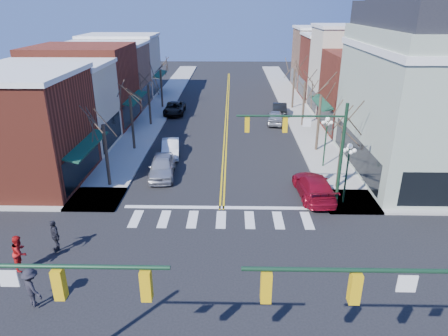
# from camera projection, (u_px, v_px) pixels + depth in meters

# --- Properties ---
(ground) EXTENTS (160.00, 160.00, 0.00)m
(ground) POSITION_uv_depth(u_px,v_px,m) (218.00, 284.00, 19.37)
(ground) COLOR black
(ground) RESTS_ON ground
(sidewalk_left) EXTENTS (3.50, 70.00, 0.15)m
(sidewalk_left) POSITION_uv_depth(u_px,v_px,m) (133.00, 145.00, 37.98)
(sidewalk_left) COLOR #9E9B93
(sidewalk_left) RESTS_ON ground
(sidewalk_right) EXTENTS (3.50, 70.00, 0.15)m
(sidewalk_right) POSITION_uv_depth(u_px,v_px,m) (318.00, 147.00, 37.65)
(sidewalk_right) COLOR #9E9B93
(sidewalk_right) RESTS_ON ground
(bldg_left_brick_a) EXTENTS (10.00, 8.50, 8.00)m
(bldg_left_brick_a) POSITION_uv_depth(u_px,v_px,m) (10.00, 131.00, 28.99)
(bldg_left_brick_a) COLOR maroon
(bldg_left_brick_a) RESTS_ON ground
(bldg_left_stucco_a) EXTENTS (10.00, 7.00, 7.50)m
(bldg_left_stucco_a) POSITION_uv_depth(u_px,v_px,m) (55.00, 108.00, 36.24)
(bldg_left_stucco_a) COLOR beige
(bldg_left_stucco_a) RESTS_ON ground
(bldg_left_brick_b) EXTENTS (10.00, 9.00, 8.50)m
(bldg_left_brick_b) POSITION_uv_depth(u_px,v_px,m) (84.00, 86.00, 43.44)
(bldg_left_brick_b) COLOR maroon
(bldg_left_brick_b) RESTS_ON ground
(bldg_left_tan) EXTENTS (10.00, 7.50, 7.80)m
(bldg_left_tan) POSITION_uv_depth(u_px,v_px,m) (107.00, 76.00, 51.20)
(bldg_left_tan) COLOR #946A51
(bldg_left_tan) RESTS_ON ground
(bldg_left_stucco_b) EXTENTS (10.00, 8.00, 8.20)m
(bldg_left_stucco_b) POSITION_uv_depth(u_px,v_px,m) (122.00, 66.00, 58.28)
(bldg_left_stucco_b) COLOR beige
(bldg_left_stucco_b) RESTS_ON ground
(bldg_right_brick_a) EXTENTS (10.00, 8.50, 8.00)m
(bldg_right_brick_a) POSITION_uv_depth(u_px,v_px,m) (375.00, 93.00, 41.33)
(bldg_right_brick_a) COLOR maroon
(bldg_right_brick_a) RESTS_ON ground
(bldg_right_stucco) EXTENTS (10.00, 7.00, 10.00)m
(bldg_right_stucco) POSITION_uv_depth(u_px,v_px,m) (355.00, 71.00, 48.11)
(bldg_right_stucco) COLOR beige
(bldg_right_stucco) RESTS_ON ground
(bldg_right_brick_b) EXTENTS (10.00, 8.00, 8.50)m
(bldg_right_brick_b) POSITION_uv_depth(u_px,v_px,m) (339.00, 68.00, 55.32)
(bldg_right_brick_b) COLOR maroon
(bldg_right_brick_b) RESTS_ON ground
(bldg_right_tan) EXTENTS (10.00, 8.00, 9.00)m
(bldg_right_tan) POSITION_uv_depth(u_px,v_px,m) (327.00, 59.00, 62.62)
(bldg_right_tan) COLOR #946A51
(bldg_right_tan) RESTS_ON ground
(victorian_corner) EXTENTS (12.25, 14.25, 13.30)m
(victorian_corner) POSITION_uv_depth(u_px,v_px,m) (443.00, 89.00, 29.90)
(victorian_corner) COLOR #99A791
(victorian_corner) RESTS_ON ground
(traffic_mast_near_left) EXTENTS (6.60, 0.28, 7.20)m
(traffic_mast_near_left) POSITION_uv_depth(u_px,v_px,m) (3.00, 317.00, 10.84)
(traffic_mast_near_left) COLOR #14331E
(traffic_mast_near_left) RESTS_ON ground
(traffic_mast_near_right) EXTENTS (6.60, 0.28, 7.20)m
(traffic_mast_near_right) POSITION_uv_depth(u_px,v_px,m) (414.00, 323.00, 10.63)
(traffic_mast_near_right) COLOR #14331E
(traffic_mast_near_right) RESTS_ON ground
(traffic_mast_far_right) EXTENTS (6.60, 0.28, 7.20)m
(traffic_mast_far_right) POSITION_uv_depth(u_px,v_px,m) (312.00, 143.00, 24.30)
(traffic_mast_far_right) COLOR #14331E
(traffic_mast_far_right) RESTS_ON ground
(lamppost_corner) EXTENTS (0.36, 0.36, 4.33)m
(lamppost_corner) POSITION_uv_depth(u_px,v_px,m) (348.00, 163.00, 25.93)
(lamppost_corner) COLOR #14331E
(lamppost_corner) RESTS_ON ground
(lamppost_midblock) EXTENTS (0.36, 0.36, 4.33)m
(lamppost_midblock) POSITION_uv_depth(u_px,v_px,m) (326.00, 133.00, 31.94)
(lamppost_midblock) COLOR #14331E
(lamppost_midblock) RESTS_ON ground
(tree_left_a) EXTENTS (0.24, 0.24, 4.76)m
(tree_left_a) POSITION_uv_depth(u_px,v_px,m) (107.00, 156.00, 28.78)
(tree_left_a) COLOR #382B21
(tree_left_a) RESTS_ON ground
(tree_left_b) EXTENTS (0.24, 0.24, 5.04)m
(tree_left_b) POSITION_uv_depth(u_px,v_px,m) (132.00, 123.00, 36.12)
(tree_left_b) COLOR #382B21
(tree_left_b) RESTS_ON ground
(tree_left_c) EXTENTS (0.24, 0.24, 4.55)m
(tree_left_c) POSITION_uv_depth(u_px,v_px,m) (150.00, 105.00, 43.60)
(tree_left_c) COLOR #382B21
(tree_left_c) RESTS_ON ground
(tree_left_d) EXTENTS (0.24, 0.24, 4.90)m
(tree_left_d) POSITION_uv_depth(u_px,v_px,m) (161.00, 89.00, 50.92)
(tree_left_d) COLOR #382B21
(tree_left_d) RESTS_ON ground
(tree_right_a) EXTENTS (0.24, 0.24, 4.62)m
(tree_right_a) POSITION_uv_depth(u_px,v_px,m) (340.00, 159.00, 28.49)
(tree_right_a) COLOR #382B21
(tree_right_a) RESTS_ON ground
(tree_right_b) EXTENTS (0.24, 0.24, 5.18)m
(tree_right_b) POSITION_uv_depth(u_px,v_px,m) (318.00, 124.00, 35.77)
(tree_right_b) COLOR #382B21
(tree_right_b) RESTS_ON ground
(tree_right_c) EXTENTS (0.24, 0.24, 4.83)m
(tree_right_c) POSITION_uv_depth(u_px,v_px,m) (304.00, 105.00, 43.23)
(tree_right_c) COLOR #382B21
(tree_right_c) RESTS_ON ground
(tree_right_d) EXTENTS (0.24, 0.24, 4.97)m
(tree_right_d) POSITION_uv_depth(u_px,v_px,m) (293.00, 89.00, 50.59)
(tree_right_d) COLOR #382B21
(tree_right_d) RESTS_ON ground
(car_left_near) EXTENTS (2.31, 4.94, 1.63)m
(car_left_near) POSITION_uv_depth(u_px,v_px,m) (162.00, 167.00, 31.08)
(car_left_near) COLOR #B5B5BA
(car_left_near) RESTS_ON ground
(car_left_mid) EXTENTS (1.97, 4.37, 1.39)m
(car_left_mid) POSITION_uv_depth(u_px,v_px,m) (171.00, 148.00, 35.41)
(car_left_mid) COLOR white
(car_left_mid) RESTS_ON ground
(car_left_far) EXTENTS (2.44, 5.13, 1.42)m
(car_left_far) POSITION_uv_depth(u_px,v_px,m) (175.00, 108.00, 48.73)
(car_left_far) COLOR black
(car_left_far) RESTS_ON ground
(car_right_near) EXTENTS (2.55, 5.59, 1.58)m
(car_right_near) POSITION_uv_depth(u_px,v_px,m) (314.00, 186.00, 27.80)
(car_right_near) COLOR maroon
(car_right_near) RESTS_ON ground
(car_right_mid) EXTENTS (2.34, 4.68, 1.53)m
(car_right_mid) POSITION_uv_depth(u_px,v_px,m) (276.00, 117.00, 44.82)
(car_right_mid) COLOR #ADAEB2
(car_right_mid) RESTS_ON ground
(car_right_far) EXTENTS (1.98, 4.76, 1.53)m
(car_right_far) POSITION_uv_depth(u_px,v_px,m) (280.00, 109.00, 48.35)
(car_right_far) COLOR black
(car_right_far) RESTS_ON ground
(pedestrian_red_b) EXTENTS (0.82, 0.99, 1.88)m
(pedestrian_red_b) POSITION_uv_depth(u_px,v_px,m) (20.00, 252.00, 19.92)
(pedestrian_red_b) COLOR #AE1213
(pedestrian_red_b) RESTS_ON sidewalk_left
(pedestrian_dark_a) EXTENTS (1.05, 1.09, 1.82)m
(pedestrian_dark_a) POSITION_uv_depth(u_px,v_px,m) (55.00, 235.00, 21.42)
(pedestrian_dark_a) COLOR black
(pedestrian_dark_a) RESTS_ON sidewalk_left
(pedestrian_dark_b) EXTENTS (1.39, 1.29, 1.88)m
(pedestrian_dark_b) POSITION_uv_depth(u_px,v_px,m) (32.00, 287.00, 17.46)
(pedestrian_dark_b) COLOR black
(pedestrian_dark_b) RESTS_ON sidewalk_left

